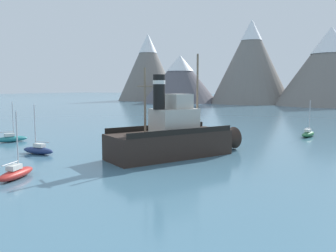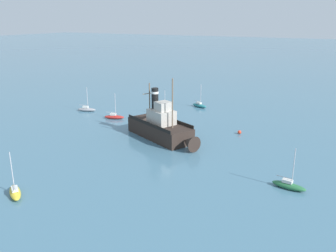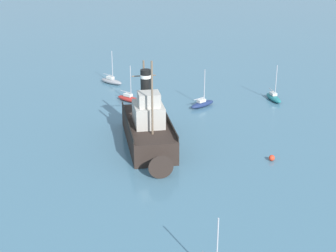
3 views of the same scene
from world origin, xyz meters
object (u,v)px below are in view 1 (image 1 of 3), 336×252
object	(u,v)px
sailboat_green	(308,134)
mooring_buoy	(162,135)
sailboat_navy	(38,150)
sailboat_red	(16,173)
sailboat_teal	(11,138)
old_tugboat	(175,137)

from	to	relation	value
sailboat_green	mooring_buoy	bearing A→B (deg)	-147.32
sailboat_navy	sailboat_red	bearing A→B (deg)	-47.91
sailboat_green	sailboat_navy	world-z (taller)	same
sailboat_teal	sailboat_green	bearing A→B (deg)	37.83
old_tugboat	sailboat_green	bearing A→B (deg)	67.49
sailboat_red	sailboat_navy	world-z (taller)	same
old_tugboat	sailboat_navy	distance (m)	13.76
sailboat_red	sailboat_navy	xyz separation A→B (m)	(-6.52, 7.22, 0.00)
sailboat_teal	sailboat_navy	distance (m)	9.96
old_tugboat	mooring_buoy	size ratio (longest dim) A/B	23.86
sailboat_green	sailboat_teal	world-z (taller)	same
sailboat_red	sailboat_teal	size ratio (longest dim) A/B	1.00
mooring_buoy	sailboat_red	bearing A→B (deg)	-84.83
old_tugboat	sailboat_red	distance (m)	14.60
sailboat_red	sailboat_teal	world-z (taller)	same
sailboat_red	mooring_buoy	size ratio (longest dim) A/B	8.08
sailboat_green	sailboat_navy	bearing A→B (deg)	-127.73
old_tugboat	sailboat_green	distance (m)	22.58
mooring_buoy	sailboat_navy	bearing A→B (deg)	-104.97
sailboat_navy	old_tugboat	bearing A→B (deg)	26.66
sailboat_green	mooring_buoy	world-z (taller)	sailboat_green
sailboat_red	mooring_buoy	bearing A→B (deg)	95.17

